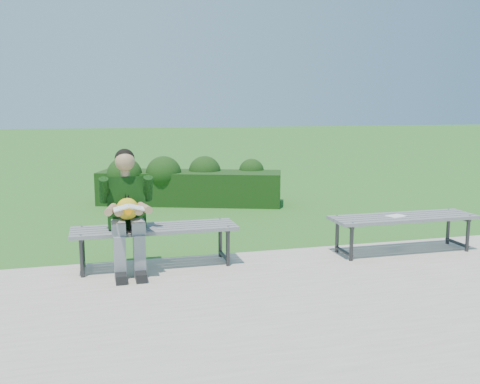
# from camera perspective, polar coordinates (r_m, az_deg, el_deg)

# --- Properties ---
(ground) EXTENTS (80.00, 80.00, 0.00)m
(ground) POSITION_cam_1_polar(r_m,az_deg,el_deg) (6.61, 1.62, -6.52)
(ground) COLOR #2A751D
(ground) RESTS_ON ground
(walkway) EXTENTS (30.00, 3.50, 0.02)m
(walkway) POSITION_cam_1_polar(r_m,az_deg,el_deg) (5.03, 7.43, -11.54)
(walkway) COLOR #B9B49C
(walkway) RESTS_ON ground
(hedge) EXTENTS (3.41, 1.91, 0.89)m
(hedge) POSITION_cam_1_polar(r_m,az_deg,el_deg) (9.88, -5.90, 0.98)
(hedge) COLOR #193911
(hedge) RESTS_ON ground
(bench_left) EXTENTS (1.80, 0.50, 0.46)m
(bench_left) POSITION_cam_1_polar(r_m,az_deg,el_deg) (5.98, -9.05, -4.20)
(bench_left) COLOR slate
(bench_left) RESTS_ON walkway
(bench_right) EXTENTS (1.80, 0.50, 0.46)m
(bench_right) POSITION_cam_1_polar(r_m,az_deg,el_deg) (6.79, 17.03, -2.89)
(bench_right) COLOR slate
(bench_right) RESTS_ON walkway
(seated_boy) EXTENTS (0.56, 0.76, 1.31)m
(seated_boy) POSITION_cam_1_polar(r_m,az_deg,el_deg) (5.80, -11.97, -1.67)
(seated_boy) COLOR gray
(seated_boy) RESTS_ON walkway
(paper_sheet) EXTENTS (0.26, 0.22, 0.01)m
(paper_sheet) POSITION_cam_1_polar(r_m,az_deg,el_deg) (6.72, 16.33, -2.47)
(paper_sheet) COLOR white
(paper_sheet) RESTS_ON bench_right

